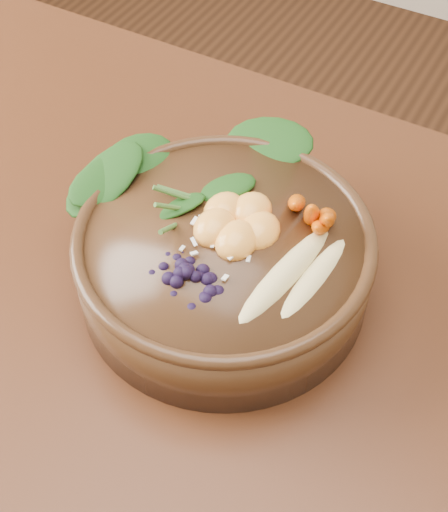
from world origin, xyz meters
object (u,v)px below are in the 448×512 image
(stoneware_bowl, at_px, (224,262))
(blueberry_pile, at_px, (185,262))
(dining_table, at_px, (143,385))
(kale_heap, at_px, (225,165))
(carrot_cluster, at_px, (319,183))
(banana_halves, at_px, (301,265))
(mandarin_cluster, at_px, (237,214))

(stoneware_bowl, height_order, blueberry_pile, blueberry_pile)
(dining_table, xyz_separation_m, stoneware_bowl, (0.05, 0.10, 0.13))
(dining_table, relative_size, blueberry_pile, 11.78)
(kale_heap, bearing_deg, carrot_cluster, 2.13)
(stoneware_bowl, height_order, kale_heap, kale_heap)
(kale_heap, height_order, banana_halves, kale_heap)
(kale_heap, height_order, blueberry_pile, kale_heap)
(carrot_cluster, bearing_deg, dining_table, -114.63)
(kale_heap, bearing_deg, dining_table, -93.31)
(carrot_cluster, bearing_deg, mandarin_cluster, -129.81)
(kale_heap, height_order, mandarin_cluster, kale_heap)
(dining_table, distance_m, stoneware_bowl, 0.17)
(dining_table, height_order, mandarin_cluster, mandarin_cluster)
(stoneware_bowl, relative_size, carrot_cluster, 3.62)
(kale_heap, distance_m, banana_halves, 0.14)
(stoneware_bowl, height_order, carrot_cluster, carrot_cluster)
(mandarin_cluster, bearing_deg, banana_halves, -18.13)
(stoneware_bowl, distance_m, banana_halves, 0.10)
(kale_heap, relative_size, mandarin_cluster, 2.07)
(dining_table, bearing_deg, kale_heap, 86.69)
(carrot_cluster, relative_size, blueberry_pile, 0.60)
(stoneware_bowl, relative_size, blueberry_pile, 2.16)
(carrot_cluster, relative_size, banana_halves, 0.50)
(stoneware_bowl, xyz_separation_m, banana_halves, (0.08, -0.01, 0.05))
(dining_table, height_order, banana_halves, banana_halves)
(mandarin_cluster, bearing_deg, stoneware_bowl, -104.72)
(kale_heap, relative_size, carrot_cluster, 2.38)
(kale_heap, relative_size, banana_halves, 1.18)
(stoneware_bowl, xyz_separation_m, carrot_cluster, (0.06, 0.07, 0.08))
(dining_table, height_order, blueberry_pile, blueberry_pile)
(banana_halves, bearing_deg, stoneware_bowl, -177.26)
(stoneware_bowl, bearing_deg, carrot_cluster, 47.93)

